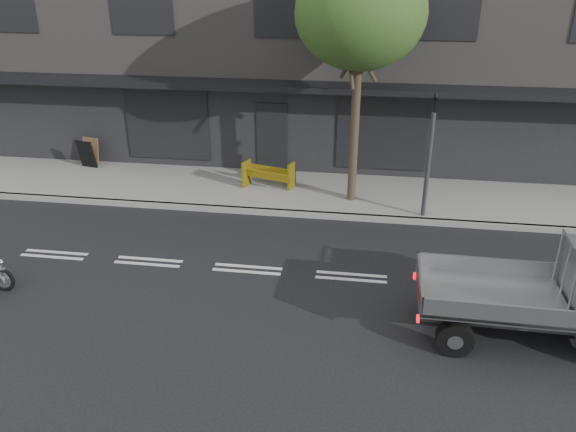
% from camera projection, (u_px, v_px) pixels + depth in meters
% --- Properties ---
extents(ground, '(80.00, 80.00, 0.00)m').
position_uv_depth(ground, '(247.00, 269.00, 13.01)').
color(ground, black).
rests_on(ground, ground).
extents(sidewalk, '(32.00, 3.20, 0.15)m').
position_uv_depth(sidewalk, '(280.00, 191.00, 17.20)').
color(sidewalk, gray).
rests_on(sidewalk, ground).
extents(kerb, '(32.00, 0.20, 0.15)m').
position_uv_depth(kerb, '(271.00, 212.00, 15.76)').
color(kerb, gray).
rests_on(kerb, ground).
extents(building_main, '(26.00, 10.00, 8.00)m').
position_uv_depth(building_main, '(306.00, 32.00, 21.49)').
color(building_main, slate).
rests_on(building_main, ground).
extents(street_tree, '(3.40, 3.40, 6.74)m').
position_uv_depth(street_tree, '(360.00, 14.00, 14.28)').
color(street_tree, '#382B21').
rests_on(street_tree, ground).
extents(traffic_light_pole, '(0.12, 0.12, 3.50)m').
position_uv_depth(traffic_light_pole, '(428.00, 163.00, 14.77)').
color(traffic_light_pole, '#2D2D30').
rests_on(traffic_light_pole, ground).
extents(construction_barrier, '(1.61, 1.01, 0.84)m').
position_uv_depth(construction_barrier, '(268.00, 177.00, 16.93)').
color(construction_barrier, yellow).
rests_on(construction_barrier, sidewalk).
extents(sandwich_board, '(0.67, 0.51, 0.95)m').
position_uv_depth(sandwich_board, '(86.00, 154.00, 18.68)').
color(sandwich_board, black).
rests_on(sandwich_board, sidewalk).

